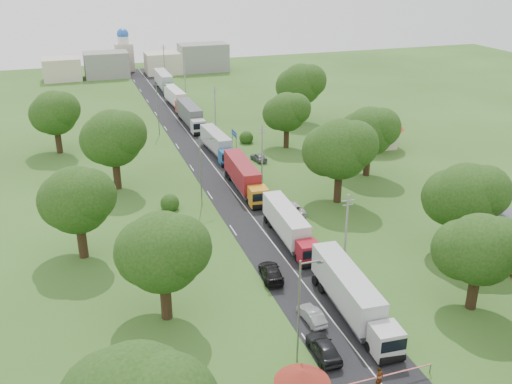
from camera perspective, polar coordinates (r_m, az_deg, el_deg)
name	(u,v)px	position (r m, az deg, el deg)	size (l,w,h in m)	color
ground	(276,247)	(68.86, 2.01, -5.55)	(260.00, 260.00, 0.00)	#2E511B
road	(230,187)	(86.06, -2.64, 0.47)	(8.00, 200.00, 0.04)	black
boom_barrier	(368,381)	(49.22, 11.18, -18.02)	(9.22, 0.35, 1.18)	slate
guard_booth	(302,384)	(46.28, 4.63, -18.62)	(4.40, 4.40, 3.45)	beige
info_sign	(234,137)	(99.96, -2.20, 5.54)	(0.12, 3.10, 4.10)	slate
pole_1	(346,231)	(63.10, 9.00, -3.86)	(1.60, 0.24, 9.00)	gray
pole_2	(262,152)	(86.85, 0.61, 4.01)	(1.60, 0.24, 9.00)	gray
pole_3	(215,108)	(112.57, -4.11, 8.38)	(1.60, 0.24, 9.00)	gray
pole_4	(185,80)	(139.17, -7.11, 11.07)	(1.60, 0.24, 9.00)	gray
pole_5	(164,60)	(166.24, -9.17, 12.88)	(1.60, 0.24, 9.00)	gray
lamp_0	(301,307)	(48.41, 4.48, -11.42)	(2.03, 0.22, 10.00)	slate
lamp_1	(202,168)	(78.30, -5.46, 2.43)	(2.03, 0.22, 10.00)	slate
lamp_2	(158,107)	(111.21, -9.73, 8.39)	(2.03, 0.22, 10.00)	slate
tree_2	(479,249)	(58.73, 21.41, -5.31)	(8.00, 8.00, 10.10)	#382616
tree_3	(466,196)	(68.96, 20.23, -0.35)	(8.80, 8.80, 11.07)	#382616
tree_4	(340,149)	(79.20, 8.35, 4.30)	(9.60, 9.60, 12.05)	#382616
tree_5	(369,131)	(90.21, 11.22, 5.99)	(8.80, 8.80, 11.07)	#382616
tree_6	(287,112)	(102.16, 3.07, 8.01)	(8.00, 8.00, 10.10)	#382616
tree_7	(301,84)	(118.72, 4.50, 10.70)	(9.60, 9.60, 12.05)	#382616
tree_10	(162,251)	(53.68, -9.37, -5.87)	(8.80, 8.80, 11.07)	#382616
tree_11	(77,199)	(66.83, -17.51, -0.71)	(8.80, 8.80, 11.07)	#382616
tree_12	(113,138)	(85.66, -14.11, 5.27)	(9.60, 9.60, 12.05)	#382616
tree_13	(54,113)	(104.94, -19.51, 7.48)	(8.80, 8.80, 11.07)	#382616
house_cream	(375,128)	(104.91, 11.78, 6.28)	(10.08, 10.08, 5.80)	beige
distant_town	(145,63)	(170.61, -11.08, 12.59)	(52.00, 8.00, 8.00)	gray
church	(124,52)	(177.60, -13.04, 13.45)	(5.00, 5.00, 12.30)	beige
truck_0	(351,295)	(56.61, 9.51, -10.10)	(3.37, 15.40, 4.25)	beige
truck_1	(288,225)	(69.58, 3.27, -3.34)	(2.84, 14.08, 3.89)	maroon
truck_2	(244,176)	(84.20, -1.21, 1.60)	(3.06, 15.11, 4.18)	orange
truck_3	(217,143)	(99.76, -3.90, 4.88)	(2.93, 13.85, 3.83)	#185493
truck_4	(191,115)	(117.44, -6.55, 7.67)	(2.81, 15.28, 4.23)	#B4B4B4
truck_5	(176,98)	(132.63, -8.00, 9.29)	(3.10, 14.26, 3.94)	#B4301B
truck_6	(164,81)	(150.07, -9.17, 10.89)	(2.74, 15.76, 4.37)	#296F48
car_lane_front	(324,348)	(52.01, 6.79, -15.22)	(1.94, 4.81, 1.64)	black
car_lane_mid	(312,315)	(56.09, 5.61, -12.17)	(1.40, 4.03, 1.33)	gray
car_lane_rear	(271,272)	(62.34, 1.52, -8.04)	(2.09, 5.15, 1.49)	black
car_verge_near	(292,208)	(77.37, 3.67, -1.65)	(2.35, 5.10, 1.42)	silver
car_verge_far	(259,157)	(96.68, 0.27, 3.49)	(1.58, 3.93, 1.34)	slate
pedestrian_near	(379,379)	(49.44, 12.23, -17.77)	(0.72, 0.47, 1.96)	gray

